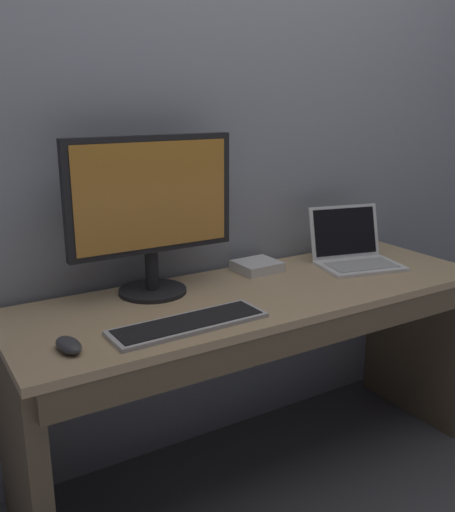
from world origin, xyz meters
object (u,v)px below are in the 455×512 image
laptop_white (354,253)px  wired_keyboard (189,323)px  external_drive_box (257,266)px  external_monitor (151,205)px  computer_mouse (69,345)px

laptop_white → wired_keyboard: size_ratio=0.75×
wired_keyboard → external_drive_box: size_ratio=2.99×
external_monitor → laptop_white: bearing=-6.1°
laptop_white → computer_mouse: bearing=-170.4°
computer_mouse → external_drive_box: bearing=15.7°
wired_keyboard → computer_mouse: bearing=177.7°
external_monitor → computer_mouse: 0.55m
laptop_white → computer_mouse: laptop_white is taller
laptop_white → external_monitor: size_ratio=0.63×
computer_mouse → external_drive_box: external_drive_box is taller
laptop_white → external_monitor: 0.86m
laptop_white → computer_mouse: (-1.19, -0.20, -0.03)m
external_monitor → external_drive_box: (0.44, 0.04, -0.28)m
laptop_white → external_monitor: external_monitor is taller
computer_mouse → external_drive_box: 0.87m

